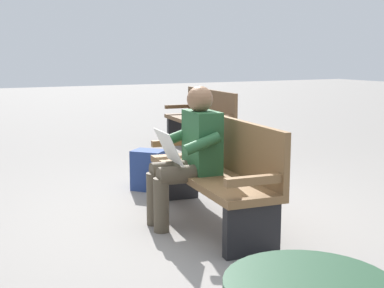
{
  "coord_description": "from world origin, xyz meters",
  "views": [
    {
      "loc": [
        -3.8,
        2.13,
        1.44
      ],
      "look_at": [
        0.01,
        0.15,
        0.7
      ],
      "focal_mm": 49.05,
      "sensor_mm": 36.0,
      "label": 1
    }
  ],
  "objects": [
    {
      "name": "bench_near",
      "position": [
        -0.01,
        -0.07,
        0.46
      ],
      "size": [
        1.84,
        0.67,
        0.9
      ],
      "rotation": [
        0.0,
        0.0,
        -0.1
      ],
      "color": "brown",
      "rests_on": "ground"
    },
    {
      "name": "bench_far",
      "position": [
        3.27,
        -1.71,
        0.46
      ],
      "size": [
        1.84,
        0.67,
        0.9
      ],
      "rotation": [
        0.0,
        0.0,
        -0.1
      ],
      "color": "brown",
      "rests_on": "ground"
    },
    {
      "name": "backpack",
      "position": [
        1.28,
        0.01,
        0.21
      ],
      "size": [
        0.41,
        0.41,
        0.43
      ],
      "rotation": [
        0.0,
        0.0,
        3.88
      ],
      "color": "navy",
      "rests_on": "ground"
    },
    {
      "name": "ground_plane",
      "position": [
        0.0,
        0.0,
        0.0
      ],
      "size": [
        40.0,
        40.0,
        0.0
      ],
      "primitive_type": "plane",
      "color": "gray"
    },
    {
      "name": "person_seated",
      "position": [
        0.04,
        0.16,
        0.63
      ],
      "size": [
        0.6,
        0.6,
        1.18
      ],
      "rotation": [
        0.0,
        0.0,
        -0.1
      ],
      "color": "#23512D",
      "rests_on": "ground"
    }
  ]
}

